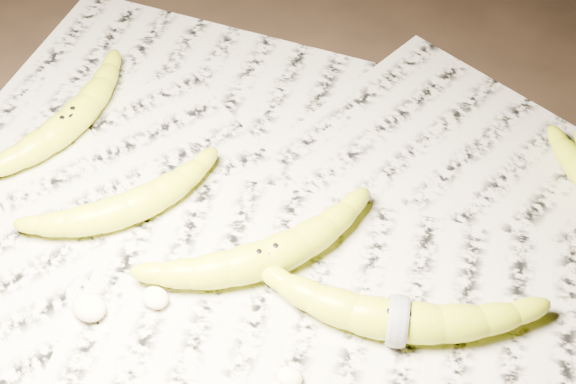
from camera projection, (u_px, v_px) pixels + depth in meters
The scene contains 10 objects.
ground at pixel (287, 249), 0.84m from camera, with size 3.00×3.00×0.00m, color black.
newspaper_patch at pixel (293, 255), 0.83m from camera, with size 0.90×0.70×0.01m, color beige.
banana_left_a at pixel (68, 121), 0.92m from camera, with size 0.21×0.06×0.04m, color yellow, non-canonical shape.
banana_left_b at pixel (128, 206), 0.84m from camera, with size 0.19×0.06×0.04m, color yellow, non-canonical shape.
banana_center at pixel (267, 256), 0.80m from camera, with size 0.22×0.07×0.04m, color yellow, non-canonical shape.
banana_taped at pixel (398, 319), 0.76m from camera, with size 0.25×0.07×0.04m, color yellow, non-canonical shape.
measuring_tape at pixel (398, 319), 0.76m from camera, with size 0.05×0.05×0.00m, color white.
flesh_chunk_a at pixel (88, 305), 0.78m from camera, with size 0.04×0.03×0.02m, color #FFEEC5.
flesh_chunk_b at pixel (155, 296), 0.79m from camera, with size 0.03×0.02×0.02m, color #FFEEC5.
flesh_chunk_c at pixel (290, 375), 0.73m from camera, with size 0.02×0.02×0.01m, color #FFEEC5.
Camera 1 is at (0.25, -0.42, 0.69)m, focal length 50.00 mm.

